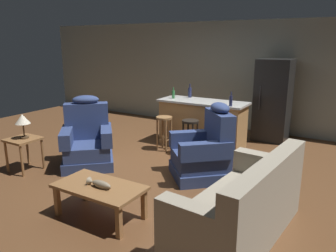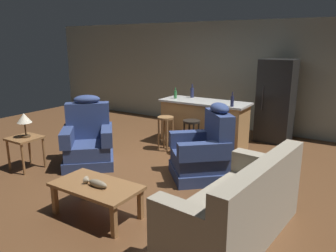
{
  "view_description": "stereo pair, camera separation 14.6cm",
  "coord_description": "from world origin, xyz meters",
  "px_view_note": "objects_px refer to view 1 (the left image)",
  "views": [
    {
      "loc": [
        2.76,
        -4.61,
        2.11
      ],
      "look_at": [
        0.05,
        -0.1,
        0.75
      ],
      "focal_mm": 35.0,
      "sensor_mm": 36.0,
      "label": 1
    },
    {
      "loc": [
        2.89,
        -4.54,
        2.11
      ],
      "look_at": [
        0.05,
        -0.1,
        0.75
      ],
      "focal_mm": 35.0,
      "sensor_mm": 36.0,
      "label": 2
    }
  ],
  "objects_px": {
    "refrigerator": "(273,100)",
    "bottle_tall_green": "(231,101)",
    "bottle_short_amber": "(173,94)",
    "table_lamp": "(23,120)",
    "couch": "(243,208)",
    "end_table": "(24,144)",
    "kitchen_island": "(202,123)",
    "bar_stool_left": "(164,127)",
    "coffee_table": "(99,190)",
    "bottle_wine_dark": "(190,92)",
    "recliner_near_lamp": "(87,141)",
    "recliner_near_island": "(205,152)",
    "fish_figurine": "(99,184)",
    "bar_stool_middle": "(190,131)",
    "bar_stool_right": "(219,135)"
  },
  "relations": [
    {
      "from": "table_lamp",
      "to": "fish_figurine",
      "type": "bearing_deg",
      "value": -14.51
    },
    {
      "from": "fish_figurine",
      "to": "end_table",
      "type": "height_order",
      "value": "end_table"
    },
    {
      "from": "end_table",
      "to": "recliner_near_island",
      "type": "bearing_deg",
      "value": 25.69
    },
    {
      "from": "table_lamp",
      "to": "kitchen_island",
      "type": "relative_size",
      "value": 0.23
    },
    {
      "from": "table_lamp",
      "to": "couch",
      "type": "bearing_deg",
      "value": -0.24
    },
    {
      "from": "recliner_near_lamp",
      "to": "kitchen_island",
      "type": "height_order",
      "value": "recliner_near_lamp"
    },
    {
      "from": "recliner_near_lamp",
      "to": "refrigerator",
      "type": "bearing_deg",
      "value": 101.24
    },
    {
      "from": "bottle_tall_green",
      "to": "bottle_wine_dark",
      "type": "distance_m",
      "value": 1.22
    },
    {
      "from": "coffee_table",
      "to": "refrigerator",
      "type": "relative_size",
      "value": 0.62
    },
    {
      "from": "kitchen_island",
      "to": "end_table",
      "type": "bearing_deg",
      "value": -125.56
    },
    {
      "from": "recliner_near_lamp",
      "to": "bar_stool_middle",
      "type": "distance_m",
      "value": 1.9
    },
    {
      "from": "couch",
      "to": "refrigerator",
      "type": "xyz_separation_m",
      "value": [
        -0.69,
        3.96,
        0.54
      ]
    },
    {
      "from": "recliner_near_island",
      "to": "refrigerator",
      "type": "relative_size",
      "value": 0.68
    },
    {
      "from": "kitchen_island",
      "to": "bottle_wine_dark",
      "type": "relative_size",
      "value": 6.19
    },
    {
      "from": "recliner_near_lamp",
      "to": "bar_stool_left",
      "type": "bearing_deg",
      "value": 109.8
    },
    {
      "from": "recliner_near_lamp",
      "to": "recliner_near_island",
      "type": "distance_m",
      "value": 2.07
    },
    {
      "from": "bar_stool_middle",
      "to": "coffee_table",
      "type": "bearing_deg",
      "value": -87.52
    },
    {
      "from": "end_table",
      "to": "kitchen_island",
      "type": "xyz_separation_m",
      "value": [
        1.97,
        2.76,
        0.02
      ]
    },
    {
      "from": "end_table",
      "to": "bar_stool_left",
      "type": "distance_m",
      "value": 2.57
    },
    {
      "from": "fish_figurine",
      "to": "bar_stool_left",
      "type": "relative_size",
      "value": 0.5
    },
    {
      "from": "recliner_near_lamp",
      "to": "end_table",
      "type": "bearing_deg",
      "value": -85.72
    },
    {
      "from": "coffee_table",
      "to": "bottle_wine_dark",
      "type": "distance_m",
      "value": 3.62
    },
    {
      "from": "table_lamp",
      "to": "bottle_tall_green",
      "type": "xyz_separation_m",
      "value": [
        2.63,
        2.49,
        0.18
      ]
    },
    {
      "from": "couch",
      "to": "bottle_short_amber",
      "type": "relative_size",
      "value": 8.48
    },
    {
      "from": "fish_figurine",
      "to": "table_lamp",
      "type": "bearing_deg",
      "value": 165.49
    },
    {
      "from": "bottle_short_amber",
      "to": "bottle_wine_dark",
      "type": "height_order",
      "value": "bottle_wine_dark"
    },
    {
      "from": "coffee_table",
      "to": "bottle_short_amber",
      "type": "relative_size",
      "value": 4.73
    },
    {
      "from": "bar_stool_left",
      "to": "coffee_table",
      "type": "bearing_deg",
      "value": -75.18
    },
    {
      "from": "coffee_table",
      "to": "bottle_short_amber",
      "type": "distance_m",
      "value": 3.38
    },
    {
      "from": "bottle_short_amber",
      "to": "table_lamp",
      "type": "bearing_deg",
      "value": -115.48
    },
    {
      "from": "bottle_short_amber",
      "to": "refrigerator",
      "type": "bearing_deg",
      "value": 35.25
    },
    {
      "from": "fish_figurine",
      "to": "kitchen_island",
      "type": "xyz_separation_m",
      "value": [
        -0.2,
        3.3,
        0.02
      ]
    },
    {
      "from": "couch",
      "to": "fish_figurine",
      "type": "bearing_deg",
      "value": 24.14
    },
    {
      "from": "table_lamp",
      "to": "bar_stool_middle",
      "type": "xyz_separation_m",
      "value": [
        1.99,
        2.11,
        -0.4
      ]
    },
    {
      "from": "couch",
      "to": "bar_stool_middle",
      "type": "xyz_separation_m",
      "value": [
        -1.75,
        2.13,
        0.13
      ]
    },
    {
      "from": "refrigerator",
      "to": "bottle_tall_green",
      "type": "relative_size",
      "value": 6.43
    },
    {
      "from": "recliner_near_island",
      "to": "bottle_short_amber",
      "type": "height_order",
      "value": "recliner_near_island"
    },
    {
      "from": "kitchen_island",
      "to": "bar_stool_right",
      "type": "distance_m",
      "value": 0.89
    },
    {
      "from": "table_lamp",
      "to": "end_table",
      "type": "bearing_deg",
      "value": -150.82
    },
    {
      "from": "recliner_near_lamp",
      "to": "bottle_wine_dark",
      "type": "bearing_deg",
      "value": 117.31
    },
    {
      "from": "coffee_table",
      "to": "couch",
      "type": "relative_size",
      "value": 0.56
    },
    {
      "from": "coffee_table",
      "to": "couch",
      "type": "height_order",
      "value": "couch"
    },
    {
      "from": "coffee_table",
      "to": "bar_stool_left",
      "type": "relative_size",
      "value": 1.62
    },
    {
      "from": "bar_stool_middle",
      "to": "bottle_tall_green",
      "type": "relative_size",
      "value": 2.48
    },
    {
      "from": "recliner_near_island",
      "to": "refrigerator",
      "type": "height_order",
      "value": "refrigerator"
    },
    {
      "from": "coffee_table",
      "to": "end_table",
      "type": "xyz_separation_m",
      "value": [
        -2.13,
        0.5,
        0.1
      ]
    },
    {
      "from": "recliner_near_lamp",
      "to": "bottle_short_amber",
      "type": "xyz_separation_m",
      "value": [
        0.6,
        1.96,
        0.62
      ]
    },
    {
      "from": "bar_stool_left",
      "to": "bottle_short_amber",
      "type": "xyz_separation_m",
      "value": [
        -0.13,
        0.58,
        0.57
      ]
    },
    {
      "from": "bar_stool_left",
      "to": "refrigerator",
      "type": "xyz_separation_m",
      "value": [
        1.64,
        1.83,
        0.41
      ]
    },
    {
      "from": "bottle_short_amber",
      "to": "bottle_wine_dark",
      "type": "bearing_deg",
      "value": 51.14
    }
  ]
}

